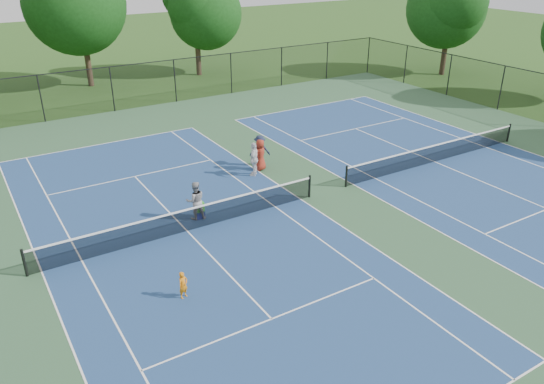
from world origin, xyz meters
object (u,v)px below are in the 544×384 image
bystander_b (260,150)px  tree_back_c (195,8)px  bystander_c (260,155)px  bystander_a (254,159)px  tree_side_e (451,4)px  child_player (183,285)px  instructor (195,201)px  ball_crate (200,214)px  ball_hopper (200,207)px

bystander_b → tree_back_c: bearing=-82.6°
bystander_b → bystander_c: bystander_b is taller
bystander_a → bystander_c: bearing=171.0°
tree_side_e → child_player: size_ratio=9.34×
instructor → ball_crate: instructor is taller
child_player → bystander_c: size_ratio=0.59×
bystander_b → bystander_c: bearing=85.2°
child_player → bystander_b: size_ratio=0.59×
tree_back_c → bystander_a: size_ratio=4.92×
tree_side_e → child_player: (-31.83, -17.96, -5.33)m
instructor → tree_side_e: bearing=-143.5°
tree_side_e → bystander_a: bearing=-157.1°
tree_back_c → bystander_c: (-6.29, -21.09, -4.68)m
tree_side_e → instructor: bearing=-155.7°
tree_back_c → ball_hopper: size_ratio=20.43×
instructor → bystander_b: size_ratio=1.02×
ball_crate → child_player: bearing=-120.2°
bystander_a → bystander_b: (0.89, 0.96, -0.04)m
bystander_a → tree_back_c: bearing=-152.4°
tree_side_e → ball_crate: bearing=-155.5°
instructor → bystander_c: 5.83m
tree_side_e → bystander_c: (-24.29, -10.09, -5.01)m
tree_side_e → bystander_b: 26.33m
ball_crate → bystander_b: bearing=35.9°
ball_crate → ball_hopper: size_ratio=0.85×
bystander_a → ball_crate: 5.02m
bystander_b → ball_crate: bystander_b is taller
child_player → bystander_b: (7.82, 8.39, 0.33)m
child_player → instructor: (2.60, 4.76, 0.35)m
child_player → tree_side_e: bearing=8.7°
instructor → child_player: bearing=73.5°
bystander_c → ball_crate: 5.76m
tree_back_c → tree_side_e: 21.10m
ball_hopper → ball_crate: bearing=0.0°
tree_back_c → instructor: tree_back_c is taller
bystander_a → ball_hopper: bearing=-11.7°
bystander_a → bystander_c: (0.61, 0.44, -0.05)m
tree_side_e → bystander_c: tree_side_e is taller
bystander_c → ball_crate: (-4.78, -3.14, -0.64)m
tree_back_c → bystander_b: size_ratio=5.19×
tree_back_c → bystander_c: bearing=-106.6°
bystander_a → bystander_b: size_ratio=1.05×
ball_crate → ball_hopper: 0.36m
bystander_c → instructor: bearing=6.6°
bystander_b → ball_hopper: (-5.07, -3.66, -0.29)m
bystander_b → instructor: bearing=58.5°
tree_back_c → tree_side_e: (18.00, -11.00, 0.33)m
bystander_c → bystander_b: bearing=-144.1°
tree_side_e → bystander_a: 27.49m
child_player → ball_crate: size_ratio=2.71×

